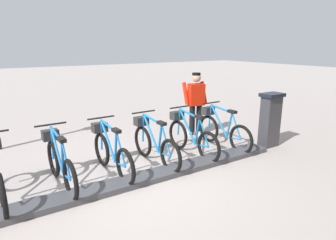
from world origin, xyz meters
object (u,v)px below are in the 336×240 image
at_px(bike_docked_2, 154,143).
at_px(bike_docked_4, 60,162).
at_px(bike_docked_0, 222,129).
at_px(bike_docked_1, 190,136).
at_px(bike_docked_3, 111,152).
at_px(worker_near_rack, 196,102).
at_px(payment_kiosk, 270,119).

distance_m(bike_docked_2, bike_docked_4, 1.84).
xyz_separation_m(bike_docked_0, bike_docked_2, (0.00, 1.84, 0.00)).
height_order(bike_docked_0, bike_docked_4, same).
bearing_deg(bike_docked_1, bike_docked_3, 90.00).
bearing_deg(worker_near_rack, payment_kiosk, -150.76).
relative_size(payment_kiosk, bike_docked_0, 0.74).
height_order(bike_docked_4, worker_near_rack, worker_near_rack).
bearing_deg(bike_docked_2, bike_docked_4, 90.00).
bearing_deg(bike_docked_0, payment_kiosk, -120.29).
bearing_deg(bike_docked_3, bike_docked_2, -90.00).
bearing_deg(bike_docked_0, bike_docked_4, 90.00).
height_order(bike_docked_1, bike_docked_3, same).
relative_size(bike_docked_0, bike_docked_4, 1.00).
bearing_deg(payment_kiosk, worker_near_rack, 29.24).
relative_size(bike_docked_1, worker_near_rack, 1.04).
xyz_separation_m(bike_docked_1, bike_docked_2, (0.00, 0.92, 0.00)).
relative_size(bike_docked_1, bike_docked_3, 1.00).
relative_size(bike_docked_1, bike_docked_2, 1.00).
distance_m(bike_docked_4, worker_near_rack, 3.92).
height_order(bike_docked_1, bike_docked_2, same).
height_order(bike_docked_0, bike_docked_1, same).
relative_size(bike_docked_1, bike_docked_4, 1.00).
bearing_deg(worker_near_rack, bike_docked_4, 106.14).
bearing_deg(bike_docked_4, bike_docked_0, -90.00).
bearing_deg(bike_docked_4, bike_docked_1, -90.00).
relative_size(payment_kiosk, worker_near_rack, 0.77).
distance_m(bike_docked_0, bike_docked_4, 3.69).
xyz_separation_m(bike_docked_1, bike_docked_3, (0.00, 1.84, 0.00)).
relative_size(payment_kiosk, bike_docked_2, 0.74).
bearing_deg(bike_docked_2, payment_kiosk, -101.46).
distance_m(payment_kiosk, worker_near_rack, 1.91).
bearing_deg(payment_kiosk, bike_docked_0, 59.71).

